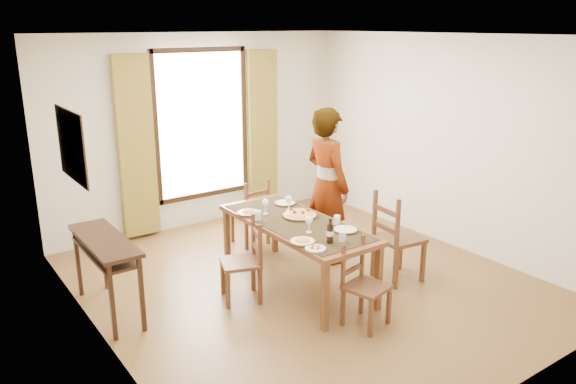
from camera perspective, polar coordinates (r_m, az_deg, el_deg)
ground at (r=6.44m, az=1.83°, el=-9.12°), size 5.00×5.00×0.00m
room_shell at (r=6.03m, az=1.19°, el=4.61°), size 4.60×5.10×2.74m
console_table at (r=5.82m, az=-18.10°, el=-5.55°), size 0.38×1.20×0.80m
dining_table at (r=6.10m, az=0.85°, el=-3.59°), size 0.81×1.99×0.76m
chair_west at (r=5.92m, az=-4.53°, el=-7.21°), size 0.50×0.50×0.88m
chair_north at (r=7.37m, az=-3.76°, el=-2.23°), size 0.41×0.41×0.89m
chair_south at (r=5.50m, az=7.72°, el=-9.53°), size 0.45×0.45×0.84m
chair_east at (r=6.43m, az=10.97°, el=-4.78°), size 0.51×0.51×1.04m
man at (r=6.75m, az=3.98°, el=0.66°), size 0.69×0.46×1.89m
plate_sw at (r=5.50m, az=1.47°, el=-4.88°), size 0.27×0.27×0.05m
plate_se at (r=5.83m, az=5.86°, el=-3.68°), size 0.27×0.27×0.05m
plate_nw at (r=6.33m, az=-4.02°, el=-1.97°), size 0.27×0.27×0.05m
plate_ne at (r=6.65m, az=-0.30°, el=-1.00°), size 0.27×0.27×0.05m
pasta_platter at (r=6.21m, az=1.18°, el=-2.07°), size 0.40×0.40×0.10m
caprese_plate at (r=5.35m, az=2.81°, el=-5.64°), size 0.20×0.20×0.04m
wine_glass_a at (r=5.73m, az=2.16°, el=-3.28°), size 0.08×0.08×0.18m
wine_glass_b at (r=6.40m, az=0.09°, el=-1.11°), size 0.08×0.08×0.18m
wine_glass_c at (r=6.28m, az=-2.30°, el=-1.47°), size 0.08×0.08×0.18m
tumbler_a at (r=5.99m, az=5.00°, el=-2.86°), size 0.07×0.07×0.10m
tumbler_b at (r=6.12m, az=-3.06°, el=-2.40°), size 0.07×0.07×0.10m
tumbler_c at (r=5.55m, az=5.56°, el=-4.52°), size 0.07×0.07×0.10m
wine_bottle at (r=5.47m, az=4.31°, el=-3.96°), size 0.07×0.07×0.25m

